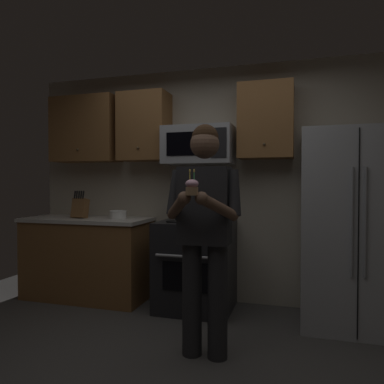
% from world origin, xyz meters
% --- Properties ---
extents(ground_plane, '(6.00, 6.00, 0.00)m').
position_xyz_m(ground_plane, '(0.00, 0.00, 0.00)').
color(ground_plane, '#474442').
extents(wall_back, '(4.40, 0.10, 2.60)m').
position_xyz_m(wall_back, '(0.00, 1.75, 1.30)').
color(wall_back, '#B7AD99').
rests_on(wall_back, ground).
extents(oven_range, '(0.76, 0.70, 0.93)m').
position_xyz_m(oven_range, '(-0.15, 1.36, 0.46)').
color(oven_range, black).
rests_on(oven_range, ground).
extents(microwave, '(0.74, 0.41, 0.40)m').
position_xyz_m(microwave, '(-0.15, 1.48, 1.72)').
color(microwave, '#9EA0A5').
extents(refrigerator, '(0.90, 0.75, 1.80)m').
position_xyz_m(refrigerator, '(1.35, 1.32, 0.90)').
color(refrigerator, '#B7BABF').
rests_on(refrigerator, ground).
extents(cabinet_row_upper, '(2.78, 0.36, 0.76)m').
position_xyz_m(cabinet_row_upper, '(-0.72, 1.53, 1.95)').
color(cabinet_row_upper, brown).
extents(counter_left, '(1.44, 0.66, 0.92)m').
position_xyz_m(counter_left, '(-1.45, 1.38, 0.46)').
color(counter_left, brown).
rests_on(counter_left, ground).
extents(knife_block, '(0.16, 0.15, 0.32)m').
position_xyz_m(knife_block, '(-1.51, 1.33, 1.04)').
color(knife_block, brown).
rests_on(knife_block, counter_left).
extents(bowl_large_white, '(0.20, 0.20, 0.09)m').
position_xyz_m(bowl_large_white, '(-1.06, 1.39, 0.97)').
color(bowl_large_white, white).
rests_on(bowl_large_white, counter_left).
extents(person, '(0.60, 0.48, 1.76)m').
position_xyz_m(person, '(0.20, 0.37, 1.00)').
color(person, '#262628').
rests_on(person, ground).
extents(cupcake, '(0.09, 0.09, 0.17)m').
position_xyz_m(cupcake, '(0.20, 0.04, 1.29)').
color(cupcake, '#A87F56').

